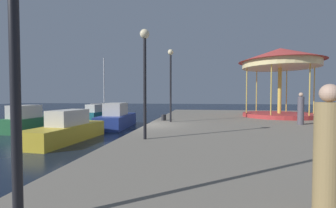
% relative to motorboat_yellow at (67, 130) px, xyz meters
% --- Properties ---
extents(ground_plane, '(120.00, 120.00, 0.00)m').
position_rel_motorboat_yellow_xyz_m(ground_plane, '(4.01, 1.55, -0.63)').
color(ground_plane, black).
extents(quay_dock, '(14.54, 29.50, 0.80)m').
position_rel_motorboat_yellow_xyz_m(quay_dock, '(11.28, 1.55, -0.23)').
color(quay_dock, gray).
rests_on(quay_dock, ground).
extents(motorboat_yellow, '(1.99, 5.24, 1.70)m').
position_rel_motorboat_yellow_xyz_m(motorboat_yellow, '(0.00, 0.00, 0.00)').
color(motorboat_yellow, gold).
rests_on(motorboat_yellow, ground).
extents(sailboat_teal, '(2.30, 5.88, 6.81)m').
position_rel_motorboat_yellow_xyz_m(sailboat_teal, '(-3.92, 12.51, -0.02)').
color(sailboat_teal, '#19606B').
rests_on(sailboat_teal, ground).
extents(motorboat_blue, '(2.20, 5.22, 1.92)m').
position_rel_motorboat_yellow_xyz_m(motorboat_blue, '(0.59, 5.66, 0.08)').
color(motorboat_blue, navy).
rests_on(motorboat_blue, ground).
extents(motorboat_green, '(2.01, 4.28, 1.84)m').
position_rel_motorboat_yellow_xyz_m(motorboat_green, '(-4.60, 2.99, 0.06)').
color(motorboat_green, '#236638').
rests_on(motorboat_green, ground).
extents(carousel, '(6.33, 6.33, 5.43)m').
position_rel_motorboat_yellow_xyz_m(carousel, '(13.29, 7.82, 4.23)').
color(carousel, '#B23333').
rests_on(carousel, quay_dock).
extents(lamp_post_mid_promenade, '(0.36, 0.36, 4.17)m').
position_rel_motorboat_yellow_xyz_m(lamp_post_mid_promenade, '(5.07, -2.87, 3.03)').
color(lamp_post_mid_promenade, black).
rests_on(lamp_post_mid_promenade, quay_dock).
extents(lamp_post_far_end, '(0.36, 0.36, 4.61)m').
position_rel_motorboat_yellow_xyz_m(lamp_post_far_end, '(5.24, 3.03, 3.29)').
color(lamp_post_far_end, black).
rests_on(lamp_post_far_end, quay_dock).
extents(bollard_south, '(0.24, 0.24, 0.40)m').
position_rel_motorboat_yellow_xyz_m(bollard_south, '(4.67, 4.00, 0.37)').
color(bollard_south, '#2D2D33').
rests_on(bollard_south, quay_dock).
extents(bollard_center, '(0.24, 0.24, 0.40)m').
position_rel_motorboat_yellow_xyz_m(bollard_center, '(4.62, 3.77, 0.37)').
color(bollard_center, '#2D2D33').
rests_on(bollard_center, quay_dock).
extents(person_by_the_water, '(0.34, 0.34, 1.80)m').
position_rel_motorboat_yellow_xyz_m(person_by_the_water, '(8.88, -8.01, 1.02)').
color(person_by_the_water, '#937A4C').
rests_on(person_by_the_water, quay_dock).
extents(person_mid_promenade, '(0.34, 0.34, 1.86)m').
position_rel_motorboat_yellow_xyz_m(person_mid_promenade, '(12.88, 2.83, 1.04)').
color(person_mid_promenade, '#514C56').
rests_on(person_mid_promenade, quay_dock).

